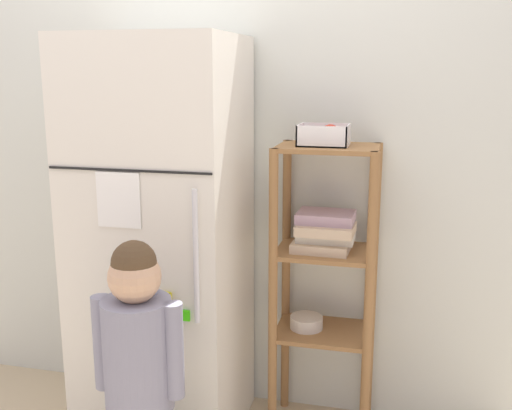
{
  "coord_description": "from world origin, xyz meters",
  "views": [
    {
      "loc": [
        0.77,
        -2.17,
        1.51
      ],
      "look_at": [
        0.23,
        0.02,
        1.0
      ],
      "focal_mm": 42.21,
      "sensor_mm": 36.0,
      "label": 1
    }
  ],
  "objects_px": {
    "refrigerator": "(163,243)",
    "fruit_bin": "(324,136)",
    "child_standing": "(138,354)",
    "pantry_shelf_unit": "(324,262)"
  },
  "relations": [
    {
      "from": "child_standing",
      "to": "fruit_bin",
      "type": "xyz_separation_m",
      "value": [
        0.51,
        0.64,
        0.66
      ]
    },
    {
      "from": "refrigerator",
      "to": "fruit_bin",
      "type": "distance_m",
      "value": 0.78
    },
    {
      "from": "child_standing",
      "to": "fruit_bin",
      "type": "bearing_deg",
      "value": 51.01
    },
    {
      "from": "fruit_bin",
      "to": "refrigerator",
      "type": "bearing_deg",
      "value": -169.01
    },
    {
      "from": "refrigerator",
      "to": "child_standing",
      "type": "distance_m",
      "value": 0.57
    },
    {
      "from": "pantry_shelf_unit",
      "to": "child_standing",
      "type": "bearing_deg",
      "value": -129.49
    },
    {
      "from": "refrigerator",
      "to": "fruit_bin",
      "type": "height_order",
      "value": "refrigerator"
    },
    {
      "from": "refrigerator",
      "to": "pantry_shelf_unit",
      "type": "distance_m",
      "value": 0.66
    },
    {
      "from": "refrigerator",
      "to": "child_standing",
      "type": "xyz_separation_m",
      "value": [
        0.12,
        -0.51,
        -0.23
      ]
    },
    {
      "from": "pantry_shelf_unit",
      "to": "fruit_bin",
      "type": "xyz_separation_m",
      "value": [
        -0.01,
        -0.0,
        0.51
      ]
    }
  ]
}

